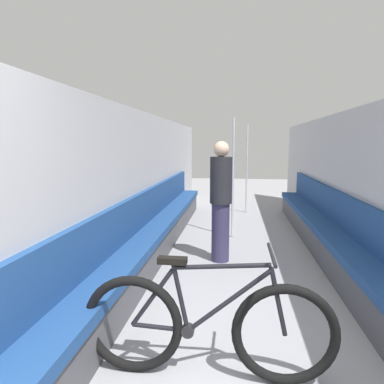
# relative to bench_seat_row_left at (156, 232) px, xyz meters

# --- Properties ---
(wall_left) EXTENTS (0.10, 10.90, 2.08)m
(wall_left) POSITION_rel_bench_seat_row_left_xyz_m (-0.22, -0.03, 0.72)
(wall_left) COLOR #B2B2B7
(wall_left) RESTS_ON ground
(wall_right) EXTENTS (0.10, 10.90, 2.08)m
(wall_right) POSITION_rel_bench_seat_row_left_xyz_m (2.72, -0.03, 0.72)
(wall_right) COLOR #B2B2B7
(wall_right) RESTS_ON ground
(bench_seat_row_left) EXTENTS (0.40, 7.00, 0.95)m
(bench_seat_row_left) POSITION_rel_bench_seat_row_left_xyz_m (0.00, 0.00, 0.00)
(bench_seat_row_left) COLOR #4C4C51
(bench_seat_row_left) RESTS_ON ground
(bench_seat_row_right) EXTENTS (0.40, 7.00, 0.95)m
(bench_seat_row_right) POSITION_rel_bench_seat_row_left_xyz_m (2.49, 0.00, 0.00)
(bench_seat_row_right) COLOR #4C4C51
(bench_seat_row_right) RESTS_ON ground
(bicycle) EXTENTS (1.77, 0.46, 0.93)m
(bicycle) POSITION_rel_bench_seat_row_left_xyz_m (0.99, -2.64, 0.05)
(bicycle) COLOR black
(bicycle) RESTS_ON ground
(grab_pole_near) EXTENTS (0.08, 0.08, 2.06)m
(grab_pole_near) POSITION_rel_bench_seat_row_left_xyz_m (1.11, 1.06, 0.68)
(grab_pole_near) COLOR gray
(grab_pole_near) RESTS_ON ground
(grab_pole_far) EXTENTS (0.08, 0.08, 2.06)m
(grab_pole_far) POSITION_rel_bench_seat_row_left_xyz_m (1.41, 3.27, 0.68)
(grab_pole_far) COLOR gray
(grab_pole_far) RESTS_ON ground
(passenger_standing) EXTENTS (0.30, 0.30, 1.66)m
(passenger_standing) POSITION_rel_bench_seat_row_left_xyz_m (0.97, -0.21, 0.54)
(passenger_standing) COLOR #332D4C
(passenger_standing) RESTS_ON ground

